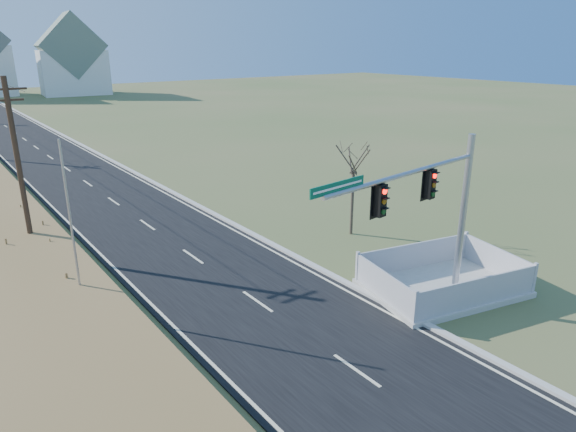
% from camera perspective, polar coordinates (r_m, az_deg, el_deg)
% --- Properties ---
extents(ground, '(260.00, 260.00, 0.00)m').
position_cam_1_polar(ground, '(19.27, 3.36, -14.12)').
color(ground, '#475A2C').
rests_on(ground, ground).
extents(road, '(8.00, 180.00, 0.06)m').
position_cam_1_polar(road, '(64.05, -26.91, 7.34)').
color(road, black).
rests_on(road, ground).
extents(curb, '(0.30, 180.00, 0.18)m').
position_cam_1_polar(curb, '(64.85, -23.32, 8.00)').
color(curb, '#B2AFA8').
rests_on(curb, ground).
extents(utility_pole_near, '(1.80, 0.26, 9.00)m').
position_cam_1_polar(utility_pole_near, '(28.20, -27.72, 4.78)').
color(utility_pole_near, '#422D1E').
rests_on(utility_pole_near, ground).
extents(condo_ne, '(14.12, 10.51, 16.52)m').
position_cam_1_polar(condo_ne, '(120.31, -22.82, 15.59)').
color(condo_ne, white).
rests_on(condo_ne, ground).
extents(traffic_signal_mast, '(8.97, 1.36, 7.18)m').
position_cam_1_polar(traffic_signal_mast, '(19.72, 16.40, 0.14)').
color(traffic_signal_mast, '#9EA0A5').
rests_on(traffic_signal_mast, ground).
extents(fence_enclosure, '(7.34, 5.76, 1.50)m').
position_cam_1_polar(fence_enclosure, '(23.88, 16.75, -7.29)').
color(fence_enclosure, '#B7B5AD').
rests_on(fence_enclosure, ground).
extents(open_sign, '(0.52, 0.12, 0.65)m').
position_cam_1_polar(open_sign, '(22.17, 11.64, -8.80)').
color(open_sign, white).
rests_on(open_sign, ground).
extents(flagpole, '(0.32, 0.32, 7.14)m').
position_cam_1_polar(flagpole, '(21.60, -22.63, -3.38)').
color(flagpole, '#B7B5AD').
rests_on(flagpole, ground).
extents(bare_tree, '(2.11, 2.11, 5.60)m').
position_cam_1_polar(bare_tree, '(28.50, 7.35, 6.55)').
color(bare_tree, '#4C3F33').
rests_on(bare_tree, ground).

